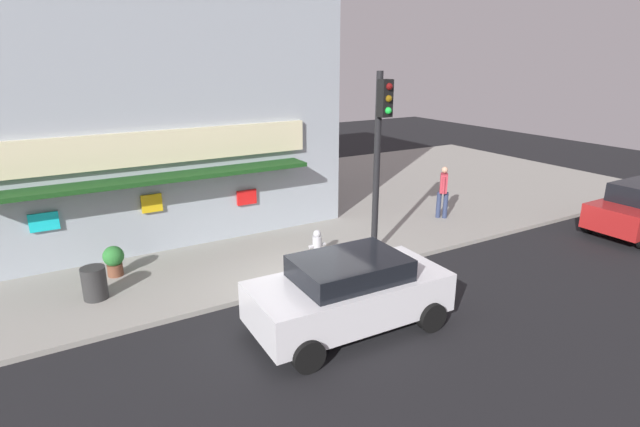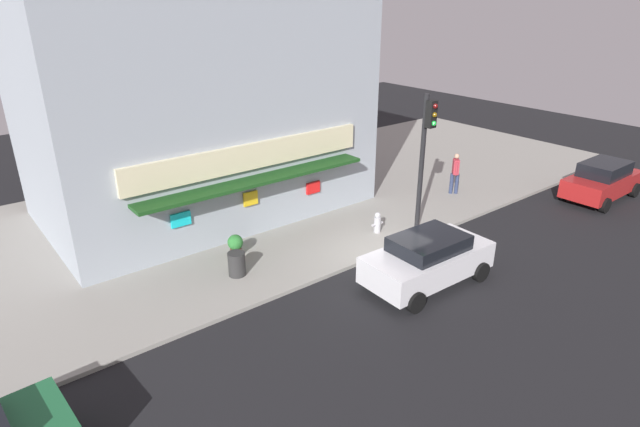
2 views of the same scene
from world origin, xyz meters
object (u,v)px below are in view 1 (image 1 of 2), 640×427
pedestrian (443,190)px  parked_car_white (349,292)px  fire_hydrant (317,244)px  trash_can (94,283)px  potted_plant_by_doorway (114,259)px  traffic_light (380,141)px

pedestrian → parked_car_white: pedestrian is taller
fire_hydrant → trash_can: (-5.70, 0.45, 0.00)m
fire_hydrant → potted_plant_by_doorway: size_ratio=1.00×
fire_hydrant → potted_plant_by_doorway: bearing=163.0°
trash_can → parked_car_white: 5.94m
pedestrian → parked_car_white: size_ratio=0.43×
parked_car_white → trash_can: bearing=138.8°
traffic_light → potted_plant_by_doorway: traffic_light is taller
fire_hydrant → pedestrian: size_ratio=0.44×
potted_plant_by_doorway → parked_car_white: bearing=-52.4°
pedestrian → potted_plant_by_doorway: (-10.62, 0.72, -0.56)m
traffic_light → potted_plant_by_doorway: bearing=161.4°
fire_hydrant → pedestrian: (5.52, 0.84, 0.62)m
potted_plant_by_doorway → pedestrian: bearing=-3.9°
trash_can → fire_hydrant: bearing=-4.5°
parked_car_white → potted_plant_by_doorway: bearing=127.6°
trash_can → parked_car_white: parked_car_white is taller
traffic_light → potted_plant_by_doorway: 7.56m
trash_can → potted_plant_by_doorway: potted_plant_by_doorway is taller
pedestrian → potted_plant_by_doorway: 10.66m
potted_plant_by_doorway → parked_car_white: size_ratio=0.19×
traffic_light → trash_can: bearing=171.2°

